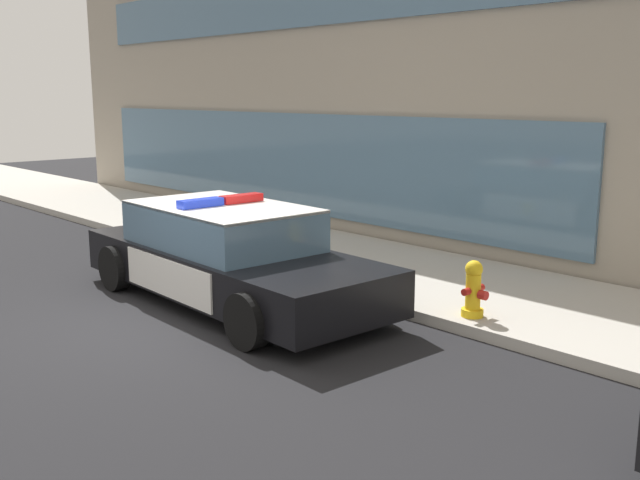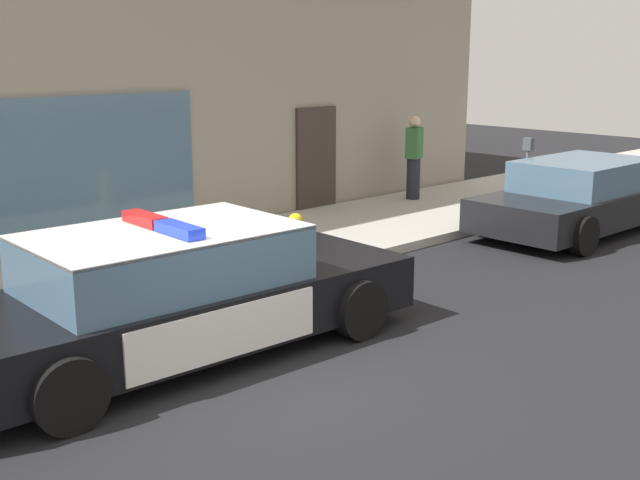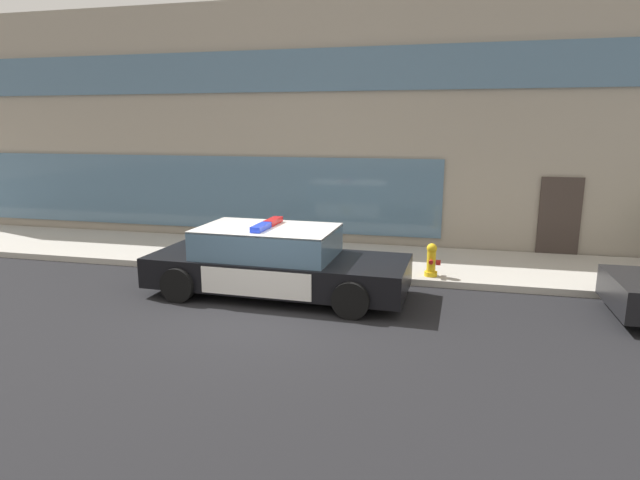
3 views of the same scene
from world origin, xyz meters
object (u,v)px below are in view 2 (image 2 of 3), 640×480
(police_cruiser, at_px, (177,293))
(pedestrian_on_sidewalk, at_px, (414,157))
(car_down_street, at_px, (582,197))
(parking_meter, at_px, (527,159))
(fire_hydrant, at_px, (296,238))

(police_cruiser, distance_m, pedestrian_on_sidewalk, 8.96)
(police_cruiser, relative_size, car_down_street, 1.13)
(police_cruiser, bearing_deg, parking_meter, 12.24)
(police_cruiser, height_order, pedestrian_on_sidewalk, pedestrian_on_sidewalk)
(fire_hydrant, relative_size, pedestrian_on_sidewalk, 0.42)
(fire_hydrant, xyz_separation_m, car_down_street, (5.45, -1.48, 0.13))
(car_down_street, xyz_separation_m, parking_meter, (0.73, 1.62, 0.45))
(police_cruiser, height_order, car_down_street, police_cruiser)
(police_cruiser, relative_size, fire_hydrant, 7.22)
(fire_hydrant, height_order, pedestrian_on_sidewalk, pedestrian_on_sidewalk)
(police_cruiser, height_order, parking_meter, police_cruiser)
(car_down_street, height_order, parking_meter, parking_meter)
(police_cruiser, bearing_deg, fire_hydrant, 28.96)
(fire_hydrant, distance_m, car_down_street, 5.65)
(fire_hydrant, bearing_deg, pedestrian_on_sidewalk, 22.64)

